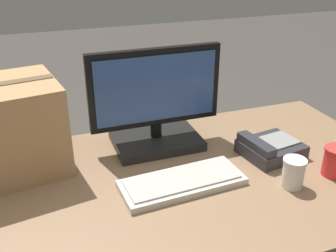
% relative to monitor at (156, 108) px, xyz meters
% --- Properties ---
extents(monitor, '(0.51, 0.25, 0.39)m').
position_rel_monitor_xyz_m(monitor, '(0.00, 0.00, 0.00)').
color(monitor, black).
rests_on(monitor, office_desk).
extents(keyboard, '(0.42, 0.19, 0.03)m').
position_rel_monitor_xyz_m(keyboard, '(-0.01, -0.30, -0.14)').
color(keyboard, beige).
rests_on(keyboard, office_desk).
extents(desk_phone, '(0.23, 0.21, 0.08)m').
position_rel_monitor_xyz_m(desk_phone, '(0.38, -0.23, -0.13)').
color(desk_phone, '#2D2D33').
rests_on(desk_phone, office_desk).
extents(paper_cup_left, '(0.08, 0.08, 0.10)m').
position_rel_monitor_xyz_m(paper_cup_left, '(0.33, -0.43, -0.10)').
color(paper_cup_left, white).
rests_on(paper_cup_left, office_desk).
extents(paper_cup_right, '(0.09, 0.09, 0.10)m').
position_rel_monitor_xyz_m(paper_cup_right, '(0.51, -0.42, -0.10)').
color(paper_cup_right, red).
rests_on(paper_cup_right, office_desk).
extents(cardboard_box, '(0.42, 0.37, 0.32)m').
position_rel_monitor_xyz_m(cardboard_box, '(-0.55, -0.00, 0.00)').
color(cardboard_box, tan).
rests_on(cardboard_box, office_desk).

